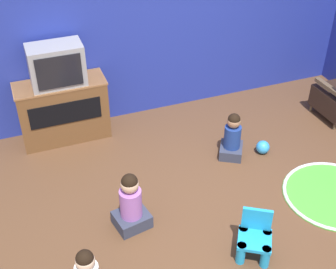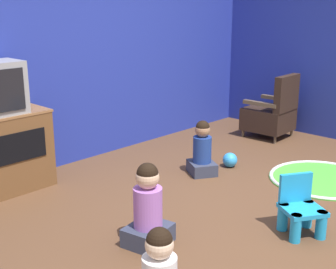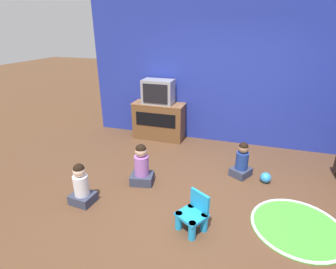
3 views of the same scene
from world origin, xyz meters
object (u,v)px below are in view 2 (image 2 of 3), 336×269
at_px(black_armchair, 272,114).
at_px(child_watching_left, 148,210).
at_px(child_watching_right, 202,151).
at_px(yellow_kid_chair, 301,212).
at_px(toy_ball, 230,160).

distance_m(black_armchair, child_watching_left, 3.38).
distance_m(black_armchair, child_watching_right, 1.79).
bearing_deg(black_armchair, yellow_kid_chair, 34.15).
distance_m(yellow_kid_chair, toy_ball, 1.62).
height_order(black_armchair, yellow_kid_chair, black_armchair).
xyz_separation_m(black_armchair, toy_ball, (-1.38, -0.32, -0.25)).
bearing_deg(child_watching_right, toy_ball, -72.72).
relative_size(black_armchair, child_watching_left, 1.32).
xyz_separation_m(child_watching_left, child_watching_right, (1.48, 0.69, -0.03)).
bearing_deg(black_armchair, toy_ball, 10.74).
relative_size(child_watching_left, child_watching_right, 1.11).
relative_size(child_watching_left, toy_ball, 4.01).
relative_size(yellow_kid_chair, toy_ball, 2.85).
relative_size(black_armchair, toy_ball, 5.31).
xyz_separation_m(black_armchair, child_watching_right, (-1.77, -0.23, -0.08)).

